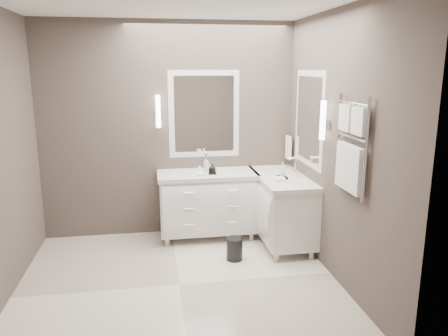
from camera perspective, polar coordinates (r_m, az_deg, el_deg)
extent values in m
cube|color=silver|center=(4.57, -5.87, -14.96)|extent=(3.20, 3.00, 0.01)
cube|color=#49403B|center=(5.59, -7.20, 4.89)|extent=(3.20, 0.01, 2.70)
cube|color=#49403B|center=(2.65, -4.45, -4.21)|extent=(3.20, 0.01, 2.70)
cube|color=#49403B|center=(4.49, 14.63, 2.56)|extent=(0.01, 3.00, 2.70)
cube|color=white|center=(5.56, -2.15, -4.60)|extent=(1.20, 0.55, 0.70)
cube|color=silver|center=(5.45, -2.19, -0.84)|extent=(1.24, 0.59, 0.05)
ellipsoid|color=white|center=(5.46, -2.18, -1.00)|extent=(0.36, 0.28, 0.12)
cylinder|color=white|center=(5.58, -2.41, 0.89)|extent=(0.02, 0.02, 0.22)
cube|color=white|center=(5.43, 7.53, -5.13)|extent=(0.55, 1.20, 0.70)
cube|color=silver|center=(5.32, 7.65, -1.29)|extent=(0.59, 1.24, 0.05)
ellipsoid|color=white|center=(5.33, 7.64, -1.45)|extent=(0.36, 0.28, 0.12)
cylinder|color=white|center=(5.34, 9.33, 0.18)|extent=(0.02, 0.02, 0.22)
cube|color=white|center=(5.59, -2.60, 7.04)|extent=(0.90, 0.02, 1.10)
cube|color=white|center=(5.59, -2.60, 7.04)|extent=(0.77, 0.02, 0.96)
cube|color=white|center=(5.18, 11.01, 6.35)|extent=(0.02, 0.90, 1.10)
cube|color=white|center=(5.18, 11.01, 6.35)|extent=(0.02, 0.90, 0.96)
cube|color=white|center=(5.48, -8.59, 6.80)|extent=(0.05, 0.05, 0.10)
cylinder|color=white|center=(5.48, -8.60, 7.32)|extent=(0.06, 0.06, 0.40)
cube|color=white|center=(4.63, 12.76, 5.48)|extent=(0.05, 0.05, 0.10)
cylinder|color=white|center=(4.62, 12.79, 6.09)|extent=(0.06, 0.06, 0.40)
cylinder|color=white|center=(5.73, 8.55, 4.04)|extent=(0.02, 0.22, 0.02)
cube|color=white|center=(5.75, 8.40, 2.67)|extent=(0.03, 0.17, 0.30)
cylinder|color=white|center=(3.85, 18.07, 2.17)|extent=(0.03, 0.03, 0.90)
cylinder|color=white|center=(4.34, 14.76, 3.55)|extent=(0.03, 0.03, 0.90)
cube|color=white|center=(3.94, 17.28, 5.85)|extent=(0.06, 0.22, 0.24)
cube|color=white|center=(4.17, 15.69, 6.33)|extent=(0.06, 0.22, 0.24)
cube|color=white|center=(4.13, 16.07, 0.03)|extent=(0.06, 0.46, 0.42)
cylinder|color=black|center=(5.02, 1.38, -10.51)|extent=(0.22, 0.22, 0.26)
cube|color=black|center=(5.39, -1.89, -0.61)|extent=(0.18, 0.15, 0.03)
cube|color=black|center=(5.21, 7.61, -1.21)|extent=(0.12, 0.15, 0.02)
cylinder|color=silver|center=(5.29, -2.34, -0.02)|extent=(0.07, 0.07, 0.18)
imported|color=white|center=(5.38, -2.24, 0.31)|extent=(0.09, 0.09, 0.14)
imported|color=black|center=(5.35, -1.53, 0.02)|extent=(0.09, 0.09, 0.11)
imported|color=white|center=(5.19, 7.64, -0.17)|extent=(0.07, 0.07, 0.17)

